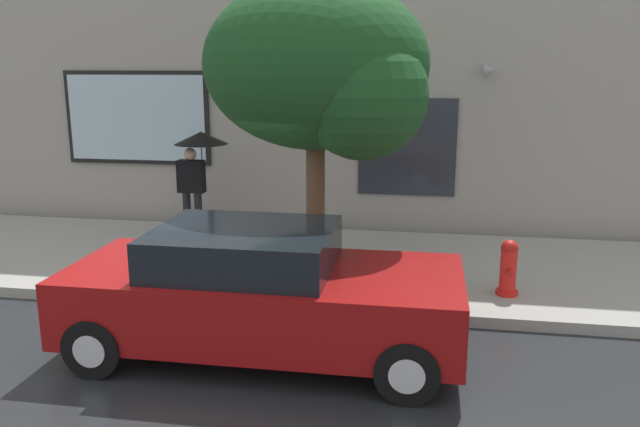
{
  "coord_description": "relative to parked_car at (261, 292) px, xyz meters",
  "views": [
    {
      "loc": [
        2.84,
        -6.63,
        3.2
      ],
      "look_at": [
        1.42,
        1.8,
        1.2
      ],
      "focal_mm": 35.91,
      "sensor_mm": 36.0,
      "label": 1
    }
  ],
  "objects": [
    {
      "name": "sidewalk",
      "position": [
        -1.07,
        3.08,
        -0.64
      ],
      "size": [
        20.0,
        4.0,
        0.15
      ],
      "primitive_type": "cube",
      "color": "gray",
      "rests_on": "ground"
    },
    {
      "name": "pedestrian_with_umbrella",
      "position": [
        -2.22,
        4.16,
        0.93
      ],
      "size": [
        0.95,
        0.95,
        1.9
      ],
      "color": "black",
      "rests_on": "sidewalk"
    },
    {
      "name": "parked_car",
      "position": [
        0.0,
        0.0,
        0.0
      ],
      "size": [
        4.34,
        1.93,
        1.45
      ],
      "color": "maroon",
      "rests_on": "ground"
    },
    {
      "name": "fire_hydrant",
      "position": [
        2.91,
        1.97,
        -0.19
      ],
      "size": [
        0.3,
        0.44,
        0.77
      ],
      "color": "red",
      "rests_on": "sidewalk"
    },
    {
      "name": "ground_plane",
      "position": [
        -1.07,
        0.08,
        -0.72
      ],
      "size": [
        60.0,
        60.0,
        0.0
      ],
      "primitive_type": "plane",
      "color": "black"
    },
    {
      "name": "street_tree",
      "position": [
        0.4,
        1.97,
        2.38
      ],
      "size": [
        3.03,
        2.57,
        4.18
      ],
      "color": "#4C3823",
      "rests_on": "sidewalk"
    },
    {
      "name": "building_facade",
      "position": [
        -1.08,
        5.58,
        2.77
      ],
      "size": [
        20.0,
        0.67,
        7.0
      ],
      "color": "#9E998E",
      "rests_on": "ground"
    }
  ]
}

